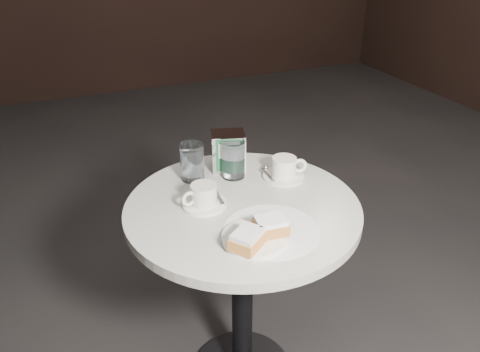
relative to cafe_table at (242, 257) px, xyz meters
name	(u,v)px	position (x,y,z in m)	size (l,w,h in m)	color
cafe_table	(242,257)	(0.00, 0.00, 0.00)	(0.70, 0.70, 0.74)	black
sugar_spill	(271,230)	(0.02, -0.15, 0.20)	(0.26, 0.26, 0.00)	white
beignet_plate	(257,235)	(-0.04, -0.18, 0.22)	(0.22, 0.22, 0.06)	white
coffee_cup_left	(203,197)	(-0.11, 0.04, 0.23)	(0.15, 0.15, 0.07)	white
coffee_cup_right	(284,169)	(0.19, 0.10, 0.23)	(0.17, 0.17, 0.07)	white
water_glass_left	(192,162)	(-0.09, 0.21, 0.26)	(0.10, 0.10, 0.12)	white
water_glass_right	(233,160)	(0.04, 0.17, 0.26)	(0.10, 0.10, 0.12)	silver
napkin_dispenser	(228,151)	(0.05, 0.23, 0.26)	(0.13, 0.12, 0.13)	silver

